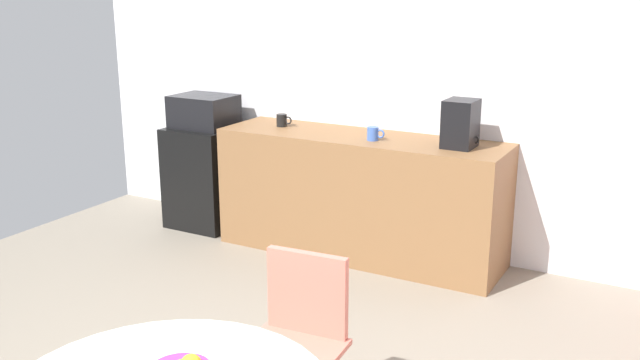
{
  "coord_description": "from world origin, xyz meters",
  "views": [
    {
      "loc": [
        1.76,
        -1.84,
        1.97
      ],
      "look_at": [
        0.01,
        1.33,
        0.95
      ],
      "focal_mm": 39.67,
      "sensor_mm": 36.0,
      "label": 1
    }
  ],
  "objects_px": {
    "mini_fridge": "(207,176)",
    "mug_red": "(467,140)",
    "microwave": "(204,111)",
    "coffee_maker": "(461,124)",
    "mug_white": "(373,134)",
    "mug_green": "(282,120)",
    "chair_coral": "(298,326)"
  },
  "relations": [
    {
      "from": "mini_fridge",
      "to": "mug_red",
      "type": "distance_m",
      "value": 2.24
    },
    {
      "from": "mug_green",
      "to": "coffee_maker",
      "type": "distance_m",
      "value": 1.41
    },
    {
      "from": "mini_fridge",
      "to": "microwave",
      "type": "xyz_separation_m",
      "value": [
        0.0,
        0.0,
        0.54
      ]
    },
    {
      "from": "microwave",
      "to": "chair_coral",
      "type": "relative_size",
      "value": 0.58
    },
    {
      "from": "mug_red",
      "to": "microwave",
      "type": "bearing_deg",
      "value": -178.91
    },
    {
      "from": "coffee_maker",
      "to": "chair_coral",
      "type": "bearing_deg",
      "value": -90.5
    },
    {
      "from": "mini_fridge",
      "to": "mug_green",
      "type": "xyz_separation_m",
      "value": [
        0.73,
        0.02,
        0.53
      ]
    },
    {
      "from": "microwave",
      "to": "coffee_maker",
      "type": "height_order",
      "value": "coffee_maker"
    },
    {
      "from": "mini_fridge",
      "to": "coffee_maker",
      "type": "distance_m",
      "value": 2.24
    },
    {
      "from": "mug_white",
      "to": "mug_green",
      "type": "height_order",
      "value": "same"
    },
    {
      "from": "chair_coral",
      "to": "mug_red",
      "type": "height_order",
      "value": "mug_red"
    },
    {
      "from": "chair_coral",
      "to": "mug_red",
      "type": "xyz_separation_m",
      "value": [
        0.05,
        2.13,
        0.43
      ]
    },
    {
      "from": "chair_coral",
      "to": "coffee_maker",
      "type": "distance_m",
      "value": 2.16
    },
    {
      "from": "mug_green",
      "to": "microwave",
      "type": "bearing_deg",
      "value": -178.27
    },
    {
      "from": "mini_fridge",
      "to": "mug_red",
      "type": "bearing_deg",
      "value": 1.09
    },
    {
      "from": "mug_green",
      "to": "mug_white",
      "type": "bearing_deg",
      "value": -7.77
    },
    {
      "from": "mug_red",
      "to": "coffee_maker",
      "type": "relative_size",
      "value": 0.4
    },
    {
      "from": "microwave",
      "to": "mug_white",
      "type": "bearing_deg",
      "value": -3.3
    },
    {
      "from": "mug_red",
      "to": "chair_coral",
      "type": "bearing_deg",
      "value": -91.44
    },
    {
      "from": "mug_green",
      "to": "mug_red",
      "type": "height_order",
      "value": "same"
    },
    {
      "from": "microwave",
      "to": "mug_red",
      "type": "height_order",
      "value": "microwave"
    },
    {
      "from": "microwave",
      "to": "mug_green",
      "type": "relative_size",
      "value": 3.72
    },
    {
      "from": "chair_coral",
      "to": "coffee_maker",
      "type": "bearing_deg",
      "value": 89.5
    },
    {
      "from": "mug_white",
      "to": "mug_green",
      "type": "relative_size",
      "value": 1.0
    },
    {
      "from": "mug_red",
      "to": "coffee_maker",
      "type": "bearing_deg",
      "value": -130.36
    },
    {
      "from": "microwave",
      "to": "mug_white",
      "type": "relative_size",
      "value": 3.72
    },
    {
      "from": "mini_fridge",
      "to": "microwave",
      "type": "bearing_deg",
      "value": 0.0
    },
    {
      "from": "microwave",
      "to": "chair_coral",
      "type": "xyz_separation_m",
      "value": [
        2.12,
        -2.09,
        -0.44
      ]
    },
    {
      "from": "mug_red",
      "to": "coffee_maker",
      "type": "distance_m",
      "value": 0.12
    },
    {
      "from": "microwave",
      "to": "mug_green",
      "type": "height_order",
      "value": "microwave"
    },
    {
      "from": "microwave",
      "to": "chair_coral",
      "type": "height_order",
      "value": "microwave"
    },
    {
      "from": "mug_white",
      "to": "coffee_maker",
      "type": "xyz_separation_m",
      "value": [
        0.59,
        0.09,
        0.11
      ]
    }
  ]
}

